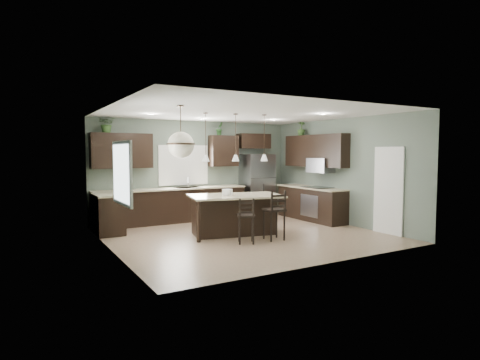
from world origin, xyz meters
The scene contains 32 objects.
ground centered at (0.00, 0.00, 0.00)m, with size 6.00×6.00×0.00m, color #9E8466.
pantry_door centered at (2.98, -1.55, 1.02)m, with size 0.04×0.82×2.04m, color white.
window_back centered at (-0.40, 2.73, 1.55)m, with size 1.35×0.02×1.00m, color white.
window_left centered at (-2.98, -0.80, 1.55)m, with size 0.02×1.10×1.00m, color white.
left_return_cabs centered at (-2.70, 1.70, 0.45)m, with size 0.60×0.90×0.90m, color black.
left_return_countertop centered at (-2.68, 1.70, 0.92)m, with size 0.66×0.96×0.04m, color beige.
back_lower_cabs centered at (-0.85, 2.45, 0.45)m, with size 4.20×0.60×0.90m, color black.
back_countertop centered at (-0.85, 2.43, 0.92)m, with size 4.20×0.66×0.04m, color beige.
sink_inset centered at (-0.40, 2.43, 0.94)m, with size 0.70×0.45×0.01m, color gray.
faucet centered at (-0.40, 2.40, 1.08)m, with size 0.02×0.02×0.28m, color silver.
back_upper_left centered at (-2.15, 2.58, 1.95)m, with size 1.55×0.34×0.90m, color black.
back_upper_right centered at (0.80, 2.58, 1.95)m, with size 0.85×0.34×0.90m, color black.
fridge_header centered at (1.85, 2.58, 2.25)m, with size 1.05×0.34×0.45m, color black.
right_lower_cabs centered at (2.70, 0.87, 0.45)m, with size 0.60×2.35×0.90m, color black.
right_countertop centered at (2.68, 0.87, 0.92)m, with size 0.66×2.35×0.04m, color beige.
cooktop centered at (2.68, 0.60, 0.94)m, with size 0.58×0.75×0.02m, color black.
wall_oven_front centered at (2.40, 0.60, 0.45)m, with size 0.01×0.72×0.60m, color gray.
right_upper_cabs centered at (2.83, 0.87, 1.95)m, with size 0.34×2.35×0.90m, color black.
microwave centered at (2.78, 0.60, 1.55)m, with size 0.40×0.75×0.40m, color gray.
refrigerator centered at (1.85, 2.40, 0.93)m, with size 0.90×0.74×1.85m, color gray.
kitchen_island centered at (-0.15, 0.16, 0.46)m, with size 2.10×1.19×0.92m, color black.
serving_dish centered at (-0.35, 0.21, 0.99)m, with size 0.24×0.24×0.14m, color white.
bar_stool_center centered at (-0.41, -0.74, 0.48)m, with size 0.36×0.36×0.97m, color black.
bar_stool_right centered at (0.29, -0.76, 0.54)m, with size 0.40×0.40×1.09m, color black.
pendant_left centered at (-0.84, 0.32, 2.25)m, with size 0.17×0.17×1.10m, color white, non-canonical shape.
pendant_center centered at (-0.15, 0.16, 2.25)m, with size 0.17×0.17×1.10m, color silver, non-canonical shape.
pendant_right centered at (0.53, 0.01, 2.25)m, with size 0.17×0.17×1.10m, color white, non-canonical shape.
chandelier centered at (-1.84, -0.71, 2.30)m, with size 0.54×0.54×1.00m, color beige, non-canonical shape.
plant_back_left centered at (-2.51, 2.55, 2.63)m, with size 0.41×0.36×0.46m, color #315123.
plant_back_right centered at (0.66, 2.55, 2.60)m, with size 0.22×0.17×0.39m, color #2A5626.
plant_right_wall centered at (2.80, 1.48, 2.62)m, with size 0.24×0.24×0.43m, color #365525.
room_shell centered at (0.00, 0.00, 1.70)m, with size 6.00×6.00×6.00m.
Camera 1 is at (-4.68, -7.87, 1.92)m, focal length 30.00 mm.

